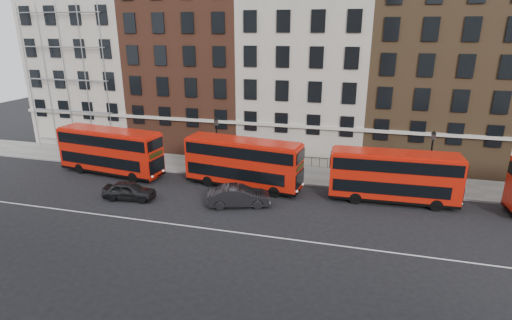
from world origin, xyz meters
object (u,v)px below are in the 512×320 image
(bus_c, at_px, (393,176))
(car_rear, at_px, (129,191))
(bus_b, at_px, (243,162))
(car_front, at_px, (239,196))
(bus_a, at_px, (110,150))

(bus_c, distance_m, car_rear, 21.43)
(bus_c, relative_size, car_rear, 2.34)
(bus_b, xyz_separation_m, bus_c, (12.52, -0.01, -0.08))
(car_rear, relative_size, car_front, 0.86)
(bus_a, relative_size, bus_c, 1.06)
(bus_b, bearing_deg, car_front, -70.33)
(bus_a, height_order, car_front, bus_a)
(bus_b, xyz_separation_m, car_front, (0.81, -3.90, -1.51))
(car_rear, distance_m, car_front, 9.15)
(bus_b, bearing_deg, bus_a, -172.10)
(bus_b, relative_size, bus_c, 1.05)
(bus_b, height_order, bus_c, bus_b)
(bus_c, distance_m, car_front, 12.42)
(bus_a, xyz_separation_m, bus_b, (13.20, 0.00, -0.04))
(bus_a, relative_size, car_front, 2.15)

